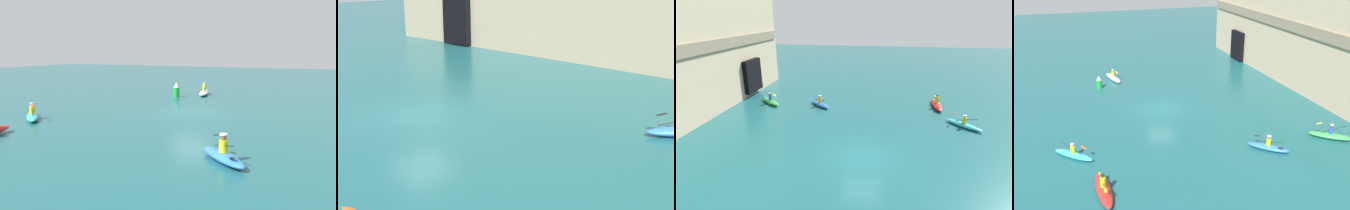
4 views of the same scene
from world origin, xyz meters
The scene contains 5 objects.
ground_plane centered at (0.00, 0.00, 0.00)m, with size 120.00×120.00×0.00m, color #195156.
kayak_white centered at (-9.36, -2.64, 0.23)m, with size 3.63×1.50×1.10m.
kayak_cyan centered at (6.06, -7.52, 0.21)m, with size 2.65×2.68×1.03m.
kayak_blue centered at (9.13, 5.07, 0.23)m, with size 2.46×2.53×1.05m.
marker_buoy centered at (-7.11, -4.34, 0.58)m, with size 0.53×0.53×1.24m.
Camera 1 is at (21.89, 9.08, 4.09)m, focal length 40.00 mm.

